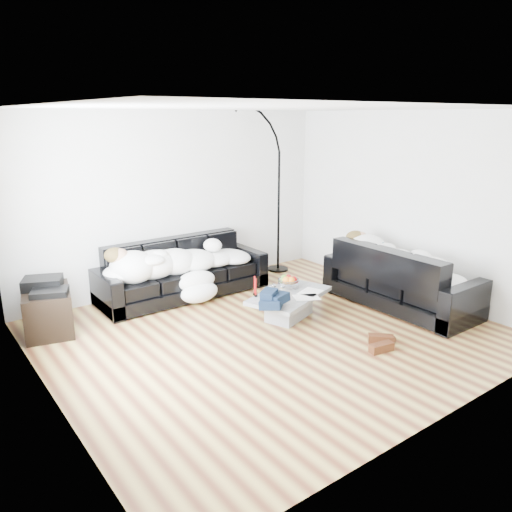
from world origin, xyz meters
TOP-DOWN VIEW (x-y plane):
  - ground at (0.00, 0.00)m, footprint 5.00×5.00m
  - wall_back at (0.00, 2.25)m, footprint 5.00×0.02m
  - wall_left at (-2.50, 0.00)m, footprint 0.02×4.50m
  - wall_right at (2.50, 0.00)m, footprint 0.02×4.50m
  - ceiling at (0.00, 0.00)m, footprint 5.00×5.00m
  - sofa_back at (-0.19, 1.80)m, footprint 2.45×0.85m
  - sofa_right at (2.00, -0.32)m, footprint 0.90×2.09m
  - sleeper_back at (-0.19, 1.75)m, footprint 2.07×0.72m
  - sleeper_right at (2.00, -0.32)m, footprint 0.76×1.79m
  - teal_cushion at (1.94, 0.33)m, footprint 0.42×0.38m
  - coffee_table at (0.49, 0.25)m, footprint 1.28×1.00m
  - fruit_bowl at (0.65, 0.45)m, footprint 0.33×0.33m
  - wine_glass_a at (0.30, 0.33)m, footprint 0.07×0.07m
  - wine_glass_b at (0.21, 0.28)m, footprint 0.09×0.09m
  - wine_glass_c at (0.37, 0.24)m, footprint 0.07×0.07m
  - candle_left at (0.09, 0.42)m, footprint 0.05×0.05m
  - candle_right at (0.11, 0.48)m, footprint 0.05×0.05m
  - newspaper_a at (0.74, 0.12)m, footprint 0.37×0.33m
  - newspaper_b at (0.57, 0.01)m, footprint 0.38×0.34m
  - navy_jacket at (0.03, 0.02)m, footprint 0.41×0.38m
  - shoes at (0.77, -1.03)m, footprint 0.58×0.51m
  - av_cabinet at (-2.11, 1.64)m, footprint 0.69×0.87m
  - stereo at (-2.11, 1.64)m, footprint 0.54×0.49m
  - floor_lamp at (1.69, 1.95)m, footprint 0.94×0.69m

SIDE VIEW (x-z plane):
  - ground at x=0.00m, z-range 0.00..0.00m
  - shoes at x=0.77m, z-range 0.00..0.11m
  - coffee_table at x=0.49m, z-range 0.00..0.33m
  - av_cabinet at x=-2.11m, z-range 0.00..0.53m
  - newspaper_a at x=0.74m, z-range 0.33..0.34m
  - newspaper_b at x=0.57m, z-range 0.33..0.34m
  - sofa_back at x=-0.19m, z-range 0.00..0.80m
  - wine_glass_a at x=0.30m, z-range 0.33..0.48m
  - wine_glass_c at x=0.37m, z-range 0.33..0.49m
  - wine_glass_b at x=0.21m, z-range 0.33..0.50m
  - fruit_bowl at x=0.65m, z-range 0.33..0.50m
  - sofa_right at x=2.00m, z-range 0.00..0.85m
  - candle_left at x=0.09m, z-range 0.33..0.56m
  - candle_right at x=0.11m, z-range 0.33..0.57m
  - navy_jacket at x=0.03m, z-range 0.41..0.57m
  - stereo at x=-2.11m, z-range 0.53..0.66m
  - sleeper_back at x=-0.19m, z-range 0.42..0.83m
  - sleeper_right at x=2.00m, z-range 0.42..0.86m
  - teal_cushion at x=1.94m, z-range 0.62..0.82m
  - floor_lamp at x=1.69m, z-range 0.00..2.41m
  - wall_back at x=0.00m, z-range 0.00..2.60m
  - wall_left at x=-2.50m, z-range 0.00..2.60m
  - wall_right at x=2.50m, z-range 0.00..2.60m
  - ceiling at x=0.00m, z-range 2.60..2.60m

